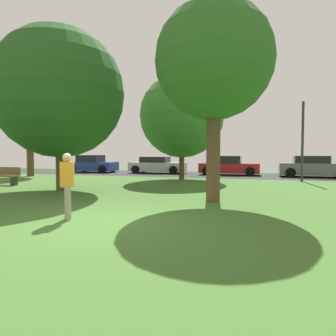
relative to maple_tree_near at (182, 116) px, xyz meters
name	(u,v)px	position (x,y,z in m)	size (l,w,h in m)	color
ground_plane	(100,221)	(1.05, -11.46, -3.88)	(44.00, 44.00, 0.00)	#3D6628
road_strip	(211,175)	(1.05, 4.54, -3.87)	(44.00, 6.40, 0.01)	#28282B
maple_tree_near	(182,116)	(0.00, 0.00, 0.00)	(5.10, 5.10, 6.43)	brown
birch_tree_lone	(29,112)	(-10.76, -0.63, 0.55)	(3.91, 3.91, 6.42)	brown
oak_tree_right	(214,61)	(3.15, -7.72, 0.74)	(3.90, 3.90, 6.60)	brown
oak_tree_center	(59,93)	(-3.53, -6.87, 0.27)	(5.48, 5.48, 6.89)	brown
person_thrower	(67,183)	(0.24, -11.56, -3.00)	(0.39, 0.35, 1.61)	gray
parked_car_blue	(92,164)	(-9.00, 4.49, -3.22)	(4.00, 1.99, 1.44)	#233893
parked_car_silver	(157,166)	(-3.33, 4.91, -3.26)	(4.45, 1.93, 1.32)	#B7B7BC
parked_car_red	(229,166)	(2.32, 4.82, -3.24)	(4.33, 2.02, 1.40)	#B21E1E
parked_car_grey	(314,167)	(7.99, 4.43, -3.22)	(4.45, 2.07, 1.42)	slate
park_bench	(5,176)	(-7.71, -5.74, -3.41)	(1.60, 0.45, 0.90)	brown
street_lamp_post	(302,142)	(6.84, 0.74, -1.63)	(0.14, 0.14, 4.50)	#2D2D33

